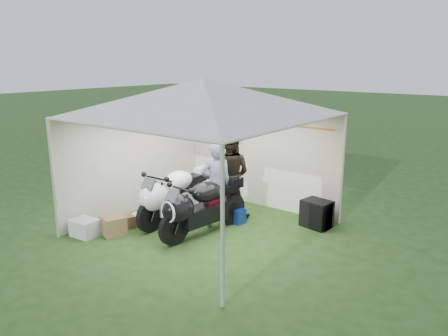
{
  "coord_description": "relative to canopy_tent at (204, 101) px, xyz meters",
  "views": [
    {
      "loc": [
        5.32,
        -6.29,
        3.33
      ],
      "look_at": [
        0.22,
        0.35,
        1.25
      ],
      "focal_mm": 35.0,
      "sensor_mm": 36.0,
      "label": 1
    }
  ],
  "objects": [
    {
      "name": "ground",
      "position": [
        0.0,
        -0.03,
        -2.58
      ],
      "size": [
        80.0,
        80.0,
        0.0
      ],
      "primitive_type": "plane",
      "color": "#203F14",
      "rests_on": "ground"
    },
    {
      "name": "canopy_tent",
      "position": [
        0.0,
        0.0,
        0.0
      ],
      "size": [
        5.66,
        5.66,
        3.0
      ],
      "color": "silver",
      "rests_on": "ground"
    },
    {
      "name": "motorcycle_white",
      "position": [
        -0.8,
        -0.09,
        -1.96
      ],
      "size": [
        0.53,
        2.24,
        1.1
      ],
      "rotation": [
        0.0,
        0.0,
        0.02
      ],
      "color": "black",
      "rests_on": "ground"
    },
    {
      "name": "motorcycle_black",
      "position": [
        0.11,
        -0.3,
        -1.98
      ],
      "size": [
        0.65,
        2.18,
        1.07
      ],
      "rotation": [
        0.0,
        0.0,
        -0.12
      ],
      "color": "black",
      "rests_on": "ground"
    },
    {
      "name": "paddock_stand",
      "position": [
        0.23,
        0.68,
        -2.42
      ],
      "size": [
        0.45,
        0.31,
        0.31
      ],
      "primitive_type": "cube",
      "rotation": [
        0.0,
        0.0,
        -0.12
      ],
      "color": "#1937B0",
      "rests_on": "ground"
    },
    {
      "name": "person_dark_jacket",
      "position": [
        -0.08,
        0.91,
        -1.63
      ],
      "size": [
        1.08,
        0.94,
        1.89
      ],
      "primitive_type": "imported",
      "rotation": [
        0.0,
        0.0,
        3.43
      ],
      "color": "black",
      "rests_on": "ground"
    },
    {
      "name": "person_blue_jacket",
      "position": [
        0.05,
        0.28,
        -1.7
      ],
      "size": [
        0.72,
        0.76,
        1.75
      ],
      "primitive_type": "imported",
      "rotation": [
        0.0,
        0.0,
        -2.23
      ],
      "color": "slate",
      "rests_on": "ground"
    },
    {
      "name": "equipment_box",
      "position": [
        1.7,
        1.5,
        -2.3
      ],
      "size": [
        0.62,
        0.53,
        0.56
      ],
      "primitive_type": "cube",
      "rotation": [
        0.0,
        0.0,
        -0.16
      ],
      "color": "black",
      "rests_on": "ground"
    },
    {
      "name": "crate_0",
      "position": [
        -1.64,
        -1.68,
        -2.41
      ],
      "size": [
        0.53,
        0.42,
        0.33
      ],
      "primitive_type": "cube",
      "rotation": [
        0.0,
        0.0,
        0.08
      ],
      "color": "#B1B6BB",
      "rests_on": "ground"
    },
    {
      "name": "crate_1",
      "position": [
        -1.26,
        -1.3,
        -2.39
      ],
      "size": [
        0.52,
        0.52,
        0.37
      ],
      "primitive_type": "cube",
      "rotation": [
        0.0,
        0.0,
        -0.32
      ],
      "color": "brown",
      "rests_on": "ground"
    },
    {
      "name": "crate_2",
      "position": [
        -1.26,
        -0.65,
        -2.46
      ],
      "size": [
        0.39,
        0.37,
        0.23
      ],
      "primitive_type": "cube",
      "rotation": [
        0.0,
        0.0,
        0.41
      ],
      "color": "silver",
      "rests_on": "ground"
    },
    {
      "name": "crate_3",
      "position": [
        -1.39,
        -0.88,
        -2.45
      ],
      "size": [
        0.43,
        0.36,
        0.25
      ],
      "primitive_type": "cube",
      "rotation": [
        0.0,
        0.0,
        -0.28
      ],
      "color": "brown",
      "rests_on": "ground"
    }
  ]
}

